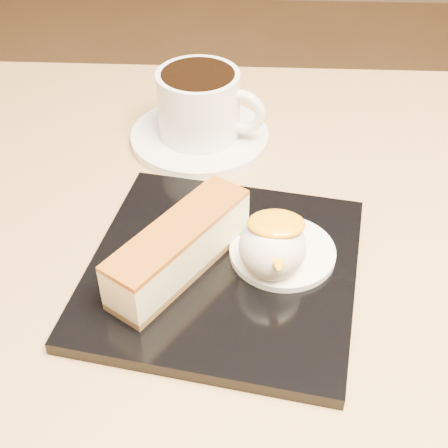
# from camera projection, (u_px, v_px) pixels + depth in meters

# --- Properties ---
(table) EXTENTS (0.80, 0.80, 0.72)m
(table) POSITION_uv_depth(u_px,v_px,m) (164.00, 396.00, 0.62)
(table) COLOR black
(table) RESTS_ON ground
(dessert_plate) EXTENTS (0.25, 0.25, 0.01)m
(dessert_plate) POSITION_uv_depth(u_px,v_px,m) (223.00, 270.00, 0.53)
(dessert_plate) COLOR black
(dessert_plate) RESTS_ON table
(cheesecake) EXTENTS (0.11, 0.14, 0.05)m
(cheesecake) POSITION_uv_depth(u_px,v_px,m) (179.00, 248.00, 0.50)
(cheesecake) COLOR brown
(cheesecake) RESTS_ON dessert_plate
(cream_smear) EXTENTS (0.09, 0.09, 0.01)m
(cream_smear) POSITION_uv_depth(u_px,v_px,m) (282.00, 252.00, 0.53)
(cream_smear) COLOR white
(cream_smear) RESTS_ON dessert_plate
(ice_cream_scoop) EXTENTS (0.05, 0.05, 0.05)m
(ice_cream_scoop) POSITION_uv_depth(u_px,v_px,m) (272.00, 247.00, 0.50)
(ice_cream_scoop) COLOR white
(ice_cream_scoop) RESTS_ON cream_smear
(mango_sauce) EXTENTS (0.05, 0.03, 0.01)m
(mango_sauce) POSITION_uv_depth(u_px,v_px,m) (276.00, 224.00, 0.48)
(mango_sauce) COLOR orange
(mango_sauce) RESTS_ON ice_cream_scoop
(mint_sprig) EXTENTS (0.04, 0.03, 0.00)m
(mint_sprig) POSITION_uv_depth(u_px,v_px,m) (249.00, 228.00, 0.55)
(mint_sprig) COLOR #2C8836
(mint_sprig) RESTS_ON cream_smear
(saucer) EXTENTS (0.15, 0.15, 0.01)m
(saucer) POSITION_uv_depth(u_px,v_px,m) (200.00, 137.00, 0.68)
(saucer) COLOR white
(saucer) RESTS_ON table
(coffee_cup) EXTENTS (0.12, 0.09, 0.07)m
(coffee_cup) POSITION_uv_depth(u_px,v_px,m) (201.00, 103.00, 0.65)
(coffee_cup) COLOR white
(coffee_cup) RESTS_ON saucer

